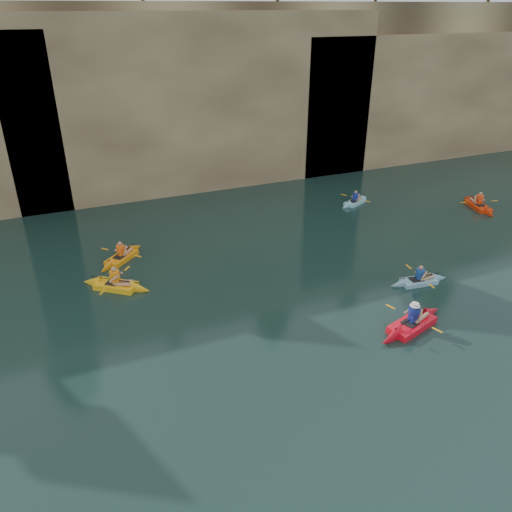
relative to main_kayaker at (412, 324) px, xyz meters
name	(u,v)px	position (x,y,z in m)	size (l,w,h in m)	color
ground	(372,410)	(-3.99, -3.11, -0.18)	(160.00, 160.00, 0.00)	black
cliff	(149,84)	(-3.99, 26.89, 5.82)	(70.00, 16.00, 12.00)	tan
cliff_slab_center	(204,102)	(-1.99, 19.49, 5.52)	(24.00, 2.40, 11.40)	tan
cliff_slab_east	(446,95)	(18.01, 19.49, 4.74)	(26.00, 2.40, 9.84)	tan
sea_cave_center	(120,177)	(-7.99, 18.84, 1.42)	(3.50, 1.00, 3.20)	black
sea_cave_east	(315,145)	(6.01, 18.84, 2.07)	(5.00, 1.00, 4.50)	black
main_kayaker	(412,324)	(0.00, 0.00, 0.00)	(3.82, 2.43, 1.39)	red
kayaker_orange	(122,257)	(-9.44, 10.32, -0.03)	(2.82, 2.74, 1.22)	orange
kayaker_ltblue_near	(419,281)	(2.55, 2.71, -0.04)	(2.92, 2.24, 1.13)	#7FBBD5
kayaker_red_far	(478,206)	(12.16, 8.89, -0.03)	(2.43, 3.53, 1.27)	red
kayaker_yellow	(116,285)	(-10.13, 7.60, -0.02)	(3.09, 2.63, 1.34)	yellow
kayaker_ltblue_mid	(355,202)	(5.52, 12.51, -0.05)	(2.84, 1.99, 1.07)	#87D0E3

